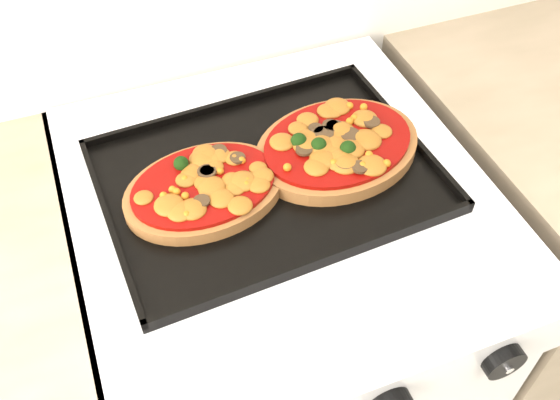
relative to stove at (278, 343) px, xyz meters
name	(u,v)px	position (x,y,z in m)	size (l,w,h in m)	color
stove	(278,343)	(0.00, 0.00, 0.00)	(0.60, 0.60, 0.91)	silver
control_panel	(371,395)	(0.00, -0.31, 0.40)	(0.60, 0.02, 0.09)	silver
knob_right	(504,362)	(0.17, -0.33, 0.40)	(0.06, 0.06, 0.02)	black
baking_tray	(268,175)	(-0.01, 0.01, 0.47)	(0.47, 0.34, 0.02)	black
pizza_left	(204,188)	(-0.10, 0.01, 0.48)	(0.23, 0.17, 0.03)	#935F32
pizza_right	(337,145)	(0.10, 0.02, 0.48)	(0.25, 0.19, 0.04)	#935F32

